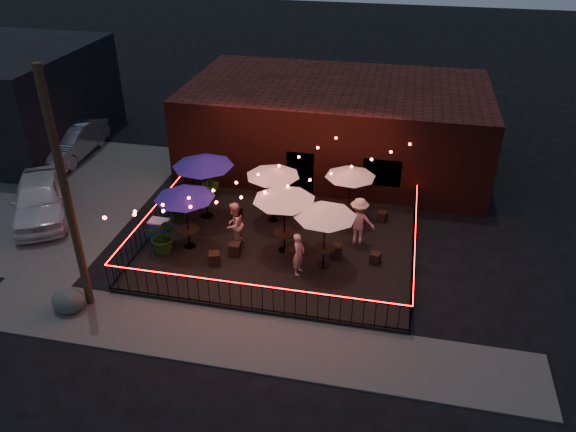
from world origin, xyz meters
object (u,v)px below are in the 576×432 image
cafe_table_0 (184,195)px  cafe_table_1 (203,162)px  cafe_table_3 (273,172)px  boulder (69,301)px  utility_pole (67,197)px  cafe_table_2 (284,196)px  cafe_table_5 (351,174)px  cafe_table_4 (325,213)px  cooler (160,231)px

cafe_table_0 → cafe_table_1: cafe_table_1 is taller
cafe_table_3 → boulder: 8.75m
utility_pole → cafe_table_1: bearing=71.4°
utility_pole → cafe_table_0: bearing=60.5°
cafe_table_1 → cafe_table_3: size_ratio=1.26×
cafe_table_2 → cafe_table_0: bearing=-172.2°
cafe_table_5 → boulder: size_ratio=2.52×
cafe_table_4 → cafe_table_2: bearing=157.3°
cafe_table_3 → boulder: bearing=-127.7°
cafe_table_0 → cafe_table_2: cafe_table_2 is taller
cafe_table_0 → cafe_table_5: size_ratio=1.17×
utility_pole → cafe_table_5: size_ratio=3.21×
utility_pole → cafe_table_1: size_ratio=2.68×
cafe_table_2 → cooler: (-4.78, -0.41, -1.82)m
cafe_table_3 → boulder: size_ratio=2.39×
utility_pole → cafe_table_4: bearing=26.0°
cafe_table_4 → boulder: 8.92m
cafe_table_0 → cafe_table_4: cafe_table_0 is taller
utility_pole → cafe_table_0: size_ratio=2.75×
utility_pole → cafe_table_4: (7.26, 3.54, -1.64)m
cafe_table_5 → boulder: bearing=-137.3°
cafe_table_0 → cafe_table_1: size_ratio=0.98×
cafe_table_0 → cafe_table_4: (5.16, -0.17, -0.02)m
cafe_table_3 → cafe_table_5: cafe_table_3 is taller
cafe_table_5 → cafe_table_4: bearing=-97.5°
cafe_table_3 → cafe_table_4: (2.50, -2.74, 0.05)m
cafe_table_2 → cafe_table_4: cafe_table_2 is taller
cafe_table_3 → cafe_table_2: bearing=-66.2°
utility_pole → cafe_table_5: bearing=42.5°
cafe_table_4 → cafe_table_0: bearing=178.1°
cafe_table_0 → boulder: size_ratio=2.94×
utility_pole → cafe_table_5: 10.63m
cafe_table_2 → cafe_table_3: cafe_table_2 is taller
utility_pole → cafe_table_0: 4.56m
cafe_table_1 → cafe_table_2: cafe_table_1 is taller
boulder → cafe_table_5: bearing=42.7°
cafe_table_0 → cafe_table_3: cafe_table_0 is taller
cafe_table_1 → boulder: size_ratio=3.02×
utility_pole → cafe_table_1: utility_pole is taller
cafe_table_0 → cooler: size_ratio=3.08×
utility_pole → cafe_table_0: utility_pole is taller
boulder → cafe_table_0: bearing=58.6°
utility_pole → cafe_table_2: bearing=36.5°
cafe_table_2 → boulder: cafe_table_2 is taller
cafe_table_3 → cafe_table_4: size_ratio=0.87×
cafe_table_4 → cooler: (-6.36, 0.25, -1.73)m
cafe_table_2 → cafe_table_5: cafe_table_2 is taller
cafe_table_1 → cooler: cafe_table_1 is taller
cafe_table_1 → cafe_table_3: cafe_table_1 is taller
cafe_table_1 → cafe_table_5: (5.72, 1.07, -0.42)m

